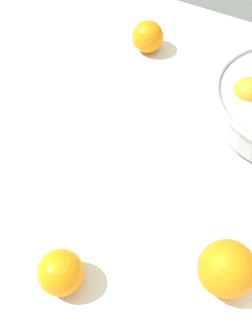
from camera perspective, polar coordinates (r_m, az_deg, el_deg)
The scene contains 4 objects.
ground_plane at distance 85.76cm, azimuth 0.18°, elevation -0.72°, with size 122.18×102.70×3.00cm, color silver.
loose_orange_0 at distance 71.26cm, azimuth -7.97°, elevation -12.43°, with size 7.06×7.06×7.06cm, color orange.
loose_orange_1 at distance 105.50cm, azimuth 2.64°, elevation 15.65°, with size 6.92×6.92×6.92cm, color orange.
loose_orange_2 at distance 71.45cm, azimuth 12.12°, elevation -11.87°, with size 8.72×8.72×8.72cm, color orange.
Camera 1 is at (23.06, -44.61, 68.02)cm, focal length 50.20 mm.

